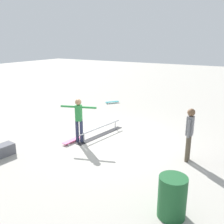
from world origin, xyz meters
The scene contains 7 objects.
ground_plane centered at (0.00, 0.00, 0.00)m, with size 60.00×60.00×0.00m, color #ADA89E.
grind_rail centered at (-0.23, -0.65, 0.15)m, with size 2.38×0.60×0.35m.
skater_main centered at (0.70, -0.94, 0.92)m, with size 0.50×1.22×1.58m.
skateboard_main centered at (0.87, -1.15, 0.07)m, with size 0.82×0.32×0.09m.
bystander_grey_shirt centered at (0.17, 2.73, 0.92)m, with size 0.37×0.22×1.62m.
loose_skateboard_teal centered at (-4.78, -2.84, 0.07)m, with size 0.76×0.64×0.09m.
trash_bin centered at (2.84, 3.09, 0.45)m, with size 0.58×0.58×0.90m, color #1E592D.
Camera 1 is at (7.23, 4.28, 3.51)m, focal length 40.11 mm.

